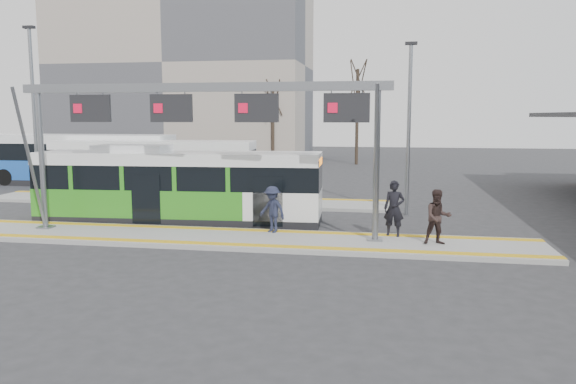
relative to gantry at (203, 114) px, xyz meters
name	(u,v)px	position (x,y,z in m)	size (l,w,h in m)	color
ground	(213,240)	(0.35, -0.25, -4.30)	(120.00, 120.00, 0.00)	#2D2D30
platform_main	(213,238)	(0.35, -0.25, -4.22)	(22.00, 3.00, 0.15)	gray
platform_second	(184,201)	(-3.65, 7.75, -4.22)	(20.00, 3.00, 0.15)	gray
tactile_main	(213,236)	(0.35, -0.25, -4.14)	(22.00, 2.65, 0.02)	gold
tactile_second	(192,196)	(-3.65, 8.90, -4.14)	(20.00, 0.35, 0.02)	gold
gantry	(203,114)	(0.00, 0.00, 0.00)	(13.00, 1.68, 5.20)	slate
apartment_block	(185,65)	(-13.65, 35.75, 4.91)	(24.50, 12.50, 18.40)	#A19386
hero_bus	(178,187)	(-2.00, 2.72, -2.88)	(11.39, 3.00, 3.10)	black
bg_bus_green	(154,166)	(-6.84, 11.56, -2.89)	(11.53, 3.18, 2.85)	black
bg_bus_blue	(78,160)	(-12.67, 13.50, -2.77)	(11.91, 2.79, 3.10)	black
passenger_a	(394,208)	(6.46, 0.81, -3.19)	(0.70, 0.46, 1.92)	black
passenger_b	(438,217)	(7.82, -0.21, -3.27)	(0.86, 0.67, 1.77)	#2D201E
passenger_c	(272,209)	(2.24, 0.71, -3.33)	(1.06, 0.61, 1.64)	#1E2236
tree_left	(273,98)	(-3.60, 29.64, 1.46)	(1.40, 1.40, 7.60)	#382B21
tree_mid	(358,83)	(3.60, 31.15, 2.79)	(1.40, 1.40, 9.35)	#382B21
tree_far	(73,87)	(-24.09, 32.65, 2.76)	(1.40, 1.40, 9.31)	#382B21
lamp_west	(34,113)	(-9.66, 4.93, 0.05)	(0.50, 0.25, 8.22)	slate
lamp_east	(409,124)	(7.07, 5.97, -0.42)	(0.50, 0.25, 7.28)	slate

